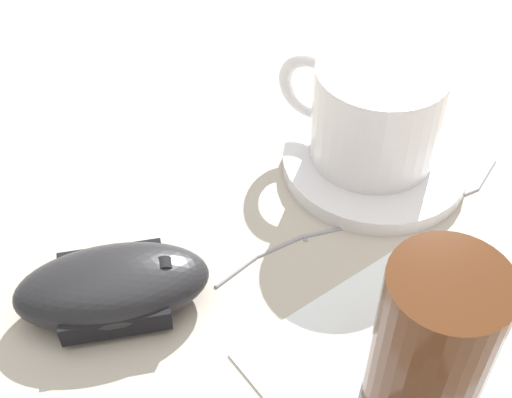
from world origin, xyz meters
The scene contains 7 objects.
ground_plane centered at (0.00, 0.00, 0.00)m, with size 3.00×3.00×0.00m, color #B2A899.
saucer centered at (0.00, 0.12, 0.01)m, with size 0.14×0.14×0.01m, color white.
coffee_cup centered at (-0.01, 0.13, 0.05)m, with size 0.12×0.09×0.07m.
computer_mouse centered at (-0.07, -0.08, 0.02)m, with size 0.12×0.13×0.03m.
mouse_cable centered at (0.03, 0.08, 0.00)m, with size 0.10×0.22×0.00m.
napkin_under_glass centered at (0.10, -0.02, 0.00)m, with size 0.14×0.14×0.00m, color white.
drinking_glass centered at (0.12, -0.02, 0.05)m, with size 0.06×0.06×0.10m, color #4C2814.
Camera 1 is at (0.17, -0.24, 0.36)m, focal length 50.00 mm.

